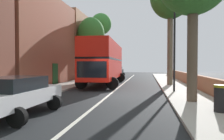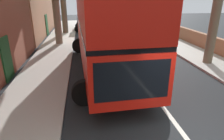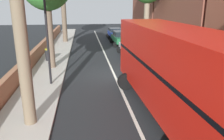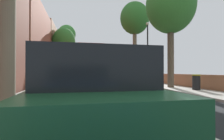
{
  "view_description": "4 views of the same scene",
  "coord_description": "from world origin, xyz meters",
  "px_view_note": "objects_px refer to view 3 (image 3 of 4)",
  "views": [
    {
      "loc": [
        2.42,
        -13.17,
        1.98
      ],
      "look_at": [
        -0.23,
        2.57,
        1.57
      ],
      "focal_mm": 33.28,
      "sensor_mm": 36.0,
      "label": 1
    },
    {
      "loc": [
        -2.82,
        -3.62,
        3.86
      ],
      "look_at": [
        -1.65,
        4.19,
        0.89
      ],
      "focal_mm": 31.52,
      "sensor_mm": 36.0,
      "label": 2
    },
    {
      "loc": [
        2.16,
        15.66,
        5.03
      ],
      "look_at": [
        0.35,
        1.55,
        0.8
      ],
      "focal_mm": 36.1,
      "sensor_mm": 36.0,
      "label": 3
    },
    {
      "loc": [
        -2.73,
        -15.5,
        1.37
      ],
      "look_at": [
        1.15,
        4.63,
        1.56
      ],
      "focal_mm": 28.88,
      "sensor_mm": 36.0,
      "label": 4
    }
  ],
  "objects_px": {
    "parked_car_blue_left_0": "(115,33)",
    "parked_car_green_left_3": "(121,37)",
    "double_decker_bus": "(175,68)",
    "litter_bin_right": "(48,55)",
    "parked_car_white_left_1": "(131,47)",
    "lamppost_right": "(46,25)"
  },
  "relations": [
    {
      "from": "parked_car_green_left_3",
      "to": "parked_car_blue_left_0",
      "type": "bearing_deg",
      "value": -90.01
    },
    {
      "from": "double_decker_bus",
      "to": "litter_bin_right",
      "type": "xyz_separation_m",
      "value": [
        7.0,
        -11.24,
        -1.7
      ]
    },
    {
      "from": "parked_car_blue_left_0",
      "to": "litter_bin_right",
      "type": "distance_m",
      "value": 14.94
    },
    {
      "from": "lamppost_right",
      "to": "parked_car_blue_left_0",
      "type": "bearing_deg",
      "value": -109.72
    },
    {
      "from": "parked_car_white_left_1",
      "to": "litter_bin_right",
      "type": "height_order",
      "value": "parked_car_white_left_1"
    },
    {
      "from": "lamppost_right",
      "to": "litter_bin_right",
      "type": "bearing_deg",
      "value": -80.88
    },
    {
      "from": "parked_car_white_left_1",
      "to": "lamppost_right",
      "type": "distance_m",
      "value": 10.75
    },
    {
      "from": "parked_car_green_left_3",
      "to": "parked_car_white_left_1",
      "type": "bearing_deg",
      "value": 90.02
    },
    {
      "from": "parked_car_green_left_3",
      "to": "lamppost_right",
      "type": "bearing_deg",
      "value": 63.65
    },
    {
      "from": "double_decker_bus",
      "to": "litter_bin_right",
      "type": "distance_m",
      "value": 13.35
    },
    {
      "from": "parked_car_blue_left_0",
      "to": "parked_car_green_left_3",
      "type": "relative_size",
      "value": 0.88
    },
    {
      "from": "parked_car_blue_left_0",
      "to": "litter_bin_right",
      "type": "relative_size",
      "value": 3.75
    },
    {
      "from": "parked_car_blue_left_0",
      "to": "double_decker_bus",
      "type": "bearing_deg",
      "value": 88.09
    },
    {
      "from": "double_decker_bus",
      "to": "lamppost_right",
      "type": "distance_m",
      "value": 7.95
    },
    {
      "from": "litter_bin_right",
      "to": "lamppost_right",
      "type": "bearing_deg",
      "value": 99.12
    },
    {
      "from": "parked_car_white_left_1",
      "to": "litter_bin_right",
      "type": "relative_size",
      "value": 4.0
    },
    {
      "from": "parked_car_white_left_1",
      "to": "lamppost_right",
      "type": "relative_size",
      "value": 0.67
    },
    {
      "from": "parked_car_blue_left_0",
      "to": "parked_car_white_left_1",
      "type": "bearing_deg",
      "value": 90.0
    },
    {
      "from": "parked_car_blue_left_0",
      "to": "parked_car_green_left_3",
      "type": "xyz_separation_m",
      "value": [
        0.0,
        5.25,
        0.08
      ]
    },
    {
      "from": "double_decker_bus",
      "to": "parked_car_white_left_1",
      "type": "distance_m",
      "value": 12.92
    },
    {
      "from": "parked_car_white_left_1",
      "to": "parked_car_green_left_3",
      "type": "bearing_deg",
      "value": -89.98
    },
    {
      "from": "litter_bin_right",
      "to": "parked_car_green_left_3",
      "type": "bearing_deg",
      "value": -136.14
    }
  ]
}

